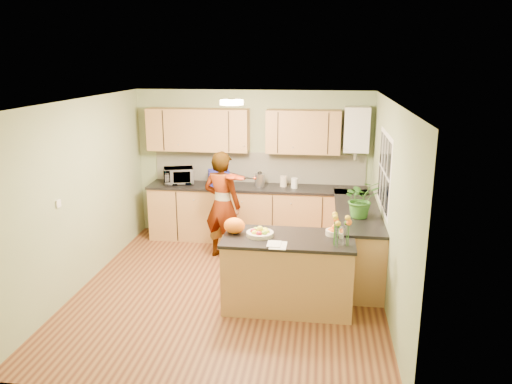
# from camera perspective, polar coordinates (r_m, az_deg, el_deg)

# --- Properties ---
(floor) EXTENTS (4.50, 4.50, 0.00)m
(floor) POSITION_cam_1_polar(r_m,az_deg,el_deg) (6.83, -2.99, -11.05)
(floor) COLOR #512717
(floor) RESTS_ON ground
(ceiling) EXTENTS (4.00, 4.50, 0.02)m
(ceiling) POSITION_cam_1_polar(r_m,az_deg,el_deg) (6.16, -3.32, 10.33)
(ceiling) COLOR white
(ceiling) RESTS_ON wall_back
(wall_back) EXTENTS (4.00, 0.02, 2.50)m
(wall_back) POSITION_cam_1_polar(r_m,az_deg,el_deg) (8.54, -0.35, 3.19)
(wall_back) COLOR gray
(wall_back) RESTS_ON floor
(wall_front) EXTENTS (4.00, 0.02, 2.50)m
(wall_front) POSITION_cam_1_polar(r_m,az_deg,el_deg) (4.32, -8.75, -9.07)
(wall_front) COLOR gray
(wall_front) RESTS_ON floor
(wall_left) EXTENTS (0.02, 4.50, 2.50)m
(wall_left) POSITION_cam_1_polar(r_m,az_deg,el_deg) (7.03, -19.38, -0.28)
(wall_left) COLOR gray
(wall_left) RESTS_ON floor
(wall_right) EXTENTS (0.02, 4.50, 2.50)m
(wall_right) POSITION_cam_1_polar(r_m,az_deg,el_deg) (6.33, 14.94, -1.55)
(wall_right) COLOR gray
(wall_right) RESTS_ON floor
(back_counter) EXTENTS (3.64, 0.62, 0.94)m
(back_counter) POSITION_cam_1_polar(r_m,az_deg,el_deg) (8.44, 0.05, -2.43)
(back_counter) COLOR #A37141
(back_counter) RESTS_ON floor
(right_counter) EXTENTS (0.62, 2.24, 0.94)m
(right_counter) POSITION_cam_1_polar(r_m,az_deg,el_deg) (7.35, 11.41, -5.43)
(right_counter) COLOR #A37141
(right_counter) RESTS_ON floor
(splashback) EXTENTS (3.60, 0.02, 0.52)m
(splashback) POSITION_cam_1_polar(r_m,az_deg,el_deg) (8.52, 0.31, 2.83)
(splashback) COLOR silver
(splashback) RESTS_ON back_counter
(upper_cabinets) EXTENTS (3.20, 0.34, 0.70)m
(upper_cabinets) POSITION_cam_1_polar(r_m,az_deg,el_deg) (8.30, -1.73, 7.04)
(upper_cabinets) COLOR #A37141
(upper_cabinets) RESTS_ON wall_back
(boiler) EXTENTS (0.40, 0.30, 0.86)m
(boiler) POSITION_cam_1_polar(r_m,az_deg,el_deg) (8.21, 11.41, 7.00)
(boiler) COLOR white
(boiler) RESTS_ON wall_back
(window_right) EXTENTS (0.01, 1.30, 1.05)m
(window_right) POSITION_cam_1_polar(r_m,az_deg,el_deg) (6.84, 14.45, 2.28)
(window_right) COLOR white
(window_right) RESTS_ON wall_right
(light_switch) EXTENTS (0.02, 0.09, 0.09)m
(light_switch) POSITION_cam_1_polar(r_m,az_deg,el_deg) (6.50, -21.65, -1.24)
(light_switch) COLOR white
(light_switch) RESTS_ON wall_left
(ceiling_lamp) EXTENTS (0.30, 0.30, 0.07)m
(ceiling_lamp) POSITION_cam_1_polar(r_m,az_deg,el_deg) (6.46, -2.80, 10.20)
(ceiling_lamp) COLOR #FFEABF
(ceiling_lamp) RESTS_ON ceiling
(peninsula_island) EXTENTS (1.59, 0.81, 0.91)m
(peninsula_island) POSITION_cam_1_polar(r_m,az_deg,el_deg) (6.24, 3.68, -9.08)
(peninsula_island) COLOR #A37141
(peninsula_island) RESTS_ON floor
(fruit_dish) EXTENTS (0.33, 0.33, 0.12)m
(fruit_dish) POSITION_cam_1_polar(r_m,az_deg,el_deg) (6.08, 0.46, -4.60)
(fruit_dish) COLOR beige
(fruit_dish) RESTS_ON peninsula_island
(orange_bowl) EXTENTS (0.22, 0.22, 0.13)m
(orange_bowl) POSITION_cam_1_polar(r_m,az_deg,el_deg) (6.18, 8.96, -4.40)
(orange_bowl) COLOR beige
(orange_bowl) RESTS_ON peninsula_island
(flower_vase) EXTENTS (0.26, 0.26, 0.47)m
(flower_vase) POSITION_cam_1_polar(r_m,az_deg,el_deg) (5.79, 9.62, -3.07)
(flower_vase) COLOR silver
(flower_vase) RESTS_ON peninsula_island
(orange_bag) EXTENTS (0.31, 0.27, 0.20)m
(orange_bag) POSITION_cam_1_polar(r_m,az_deg,el_deg) (6.16, -2.49, -3.86)
(orange_bag) COLOR orange
(orange_bag) RESTS_ON peninsula_island
(papers) EXTENTS (0.19, 0.26, 0.01)m
(papers) POSITION_cam_1_polar(r_m,az_deg,el_deg) (5.79, 2.55, -6.09)
(papers) COLOR silver
(papers) RESTS_ON peninsula_island
(violinist) EXTENTS (0.71, 0.58, 1.67)m
(violinist) POSITION_cam_1_polar(r_m,az_deg,el_deg) (7.62, -3.86, -1.51)
(violinist) COLOR #E4AA8B
(violinist) RESTS_ON floor
(violin) EXTENTS (0.65, 0.56, 0.16)m
(violin) POSITION_cam_1_polar(r_m,az_deg,el_deg) (7.24, -2.73, 1.74)
(violin) COLOR #4B1404
(violin) RESTS_ON violinist
(microwave) EXTENTS (0.57, 0.46, 0.27)m
(microwave) POSITION_cam_1_polar(r_m,az_deg,el_deg) (8.57, -8.85, 1.86)
(microwave) COLOR white
(microwave) RESTS_ON back_counter
(blue_box) EXTENTS (0.40, 0.34, 0.27)m
(blue_box) POSITION_cam_1_polar(r_m,az_deg,el_deg) (8.36, -4.28, 1.65)
(blue_box) COLOR #202495
(blue_box) RESTS_ON back_counter
(kettle) EXTENTS (0.16, 0.16, 0.30)m
(kettle) POSITION_cam_1_polar(r_m,az_deg,el_deg) (8.26, 0.44, 1.46)
(kettle) COLOR #AEAEB2
(kettle) RESTS_ON back_counter
(jar_cream) EXTENTS (0.15, 0.15, 0.18)m
(jar_cream) POSITION_cam_1_polar(r_m,az_deg,el_deg) (8.29, 3.17, 1.24)
(jar_cream) COLOR beige
(jar_cream) RESTS_ON back_counter
(jar_white) EXTENTS (0.13, 0.13, 0.17)m
(jar_white) POSITION_cam_1_polar(r_m,az_deg,el_deg) (8.20, 4.41, 1.02)
(jar_white) COLOR white
(jar_white) RESTS_ON back_counter
(potted_plant) EXTENTS (0.58, 0.54, 0.51)m
(potted_plant) POSITION_cam_1_polar(r_m,az_deg,el_deg) (6.78, 11.91, -0.75)
(potted_plant) COLOR #2F6923
(potted_plant) RESTS_ON right_counter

